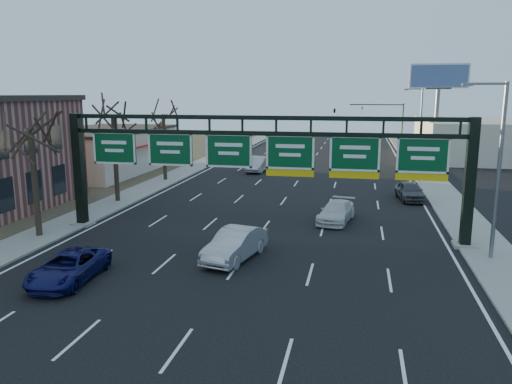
% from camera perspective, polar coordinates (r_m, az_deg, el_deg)
% --- Properties ---
extents(ground, '(160.00, 160.00, 0.00)m').
position_cam_1_polar(ground, '(22.91, -3.64, -10.42)').
color(ground, black).
rests_on(ground, ground).
extents(sidewalk_left, '(3.00, 120.00, 0.12)m').
position_cam_1_polar(sidewalk_left, '(45.32, -12.66, 0.30)').
color(sidewalk_left, gray).
rests_on(sidewalk_left, ground).
extents(sidewalk_right, '(3.00, 120.00, 0.12)m').
position_cam_1_polar(sidewalk_right, '(41.98, 21.15, -1.05)').
color(sidewalk_right, gray).
rests_on(sidewalk_right, ground).
extents(dirt_strip_left, '(21.00, 120.00, 0.06)m').
position_cam_1_polar(dirt_strip_left, '(51.52, -25.13, 0.76)').
color(dirt_strip_left, '#473D2B').
rests_on(dirt_strip_left, ground).
extents(lane_markings, '(21.60, 120.00, 0.01)m').
position_cam_1_polar(lane_markings, '(41.78, 3.58, -0.44)').
color(lane_markings, white).
rests_on(lane_markings, ground).
extents(sign_gantry, '(24.60, 1.20, 7.20)m').
position_cam_1_polar(sign_gantry, '(29.30, 0.67, 3.75)').
color(sign_gantry, black).
rests_on(sign_gantry, ground).
extents(cream_strip, '(10.90, 18.40, 4.70)m').
position_cam_1_polar(cream_strip, '(56.81, -17.06, 4.60)').
color(cream_strip, beige).
rests_on(cream_strip, ground).
extents(building_right_distant, '(12.00, 20.00, 5.00)m').
position_cam_1_polar(building_right_distant, '(72.20, 23.15, 5.61)').
color(building_right_distant, beige).
rests_on(building_right_distant, ground).
extents(tree_gantry, '(3.60, 3.60, 8.48)m').
position_cam_1_polar(tree_gantry, '(31.54, -24.50, 7.82)').
color(tree_gantry, '#2B2318').
rests_on(tree_gantry, sidewalk_left).
extents(tree_mid, '(3.60, 3.60, 9.24)m').
position_cam_1_polar(tree_mid, '(40.05, -16.10, 9.96)').
color(tree_mid, '#2B2318').
rests_on(tree_mid, sidewalk_left).
extents(tree_far, '(3.60, 3.60, 8.86)m').
position_cam_1_polar(tree_far, '(49.14, -10.62, 9.93)').
color(tree_far, '#2B2318').
rests_on(tree_far, sidewalk_left).
extents(streetlight_near, '(2.15, 0.22, 9.00)m').
position_cam_1_polar(streetlight_near, '(27.58, 25.82, 3.11)').
color(streetlight_near, slate).
rests_on(streetlight_near, sidewalk_right).
extents(streetlight_far, '(2.15, 0.22, 9.00)m').
position_cam_1_polar(streetlight_far, '(60.99, 18.17, 7.52)').
color(streetlight_far, slate).
rests_on(streetlight_far, sidewalk_right).
extents(billboard_right, '(7.00, 0.50, 12.00)m').
position_cam_1_polar(billboard_right, '(66.16, 20.13, 11.10)').
color(billboard_right, slate).
rests_on(billboard_right, ground).
extents(traffic_signal_mast, '(10.16, 0.54, 7.00)m').
position_cam_1_polar(traffic_signal_mast, '(75.58, 11.78, 8.77)').
color(traffic_signal_mast, black).
rests_on(traffic_signal_mast, ground).
extents(car_blue_suv, '(2.45, 4.92, 1.34)m').
position_cam_1_polar(car_blue_suv, '(24.50, -20.60, -8.01)').
color(car_blue_suv, '#121451').
rests_on(car_blue_suv, ground).
extents(car_silver_sedan, '(2.70, 5.06, 1.58)m').
position_cam_1_polar(car_silver_sedan, '(25.83, -2.41, -6.01)').
color(car_silver_sedan, '#ADADB2').
rests_on(car_silver_sedan, ground).
extents(car_white_wagon, '(2.69, 4.89, 1.34)m').
position_cam_1_polar(car_white_wagon, '(33.68, 9.17, -2.25)').
color(car_white_wagon, silver).
rests_on(car_white_wagon, ground).
extents(car_grey_far, '(2.35, 4.58, 1.49)m').
position_cam_1_polar(car_grey_far, '(41.80, 17.15, 0.11)').
color(car_grey_far, '#414446').
rests_on(car_grey_far, ground).
extents(car_silver_distant, '(1.95, 5.00, 1.62)m').
position_cam_1_polar(car_silver_distant, '(54.66, 0.19, 3.21)').
color(car_silver_distant, '#A4A4A8').
rests_on(car_silver_distant, ground).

